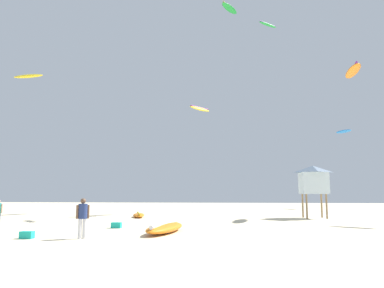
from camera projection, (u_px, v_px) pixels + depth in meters
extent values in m
plane|color=beige|center=(130.00, 259.00, 11.42)|extent=(120.00, 120.00, 0.00)
cylinder|color=silver|center=(80.00, 229.00, 16.40)|extent=(0.16, 0.16, 0.87)
cylinder|color=silver|center=(84.00, 229.00, 16.49)|extent=(0.16, 0.16, 0.87)
cylinder|color=navy|center=(83.00, 211.00, 16.54)|extent=(0.40, 0.40, 0.66)
cylinder|color=brown|center=(77.00, 212.00, 16.43)|extent=(0.12, 0.12, 0.60)
cylinder|color=brown|center=(88.00, 212.00, 16.65)|extent=(0.12, 0.12, 0.60)
sphere|color=brown|center=(83.00, 201.00, 16.60)|extent=(0.24, 0.24, 0.24)
cylinder|color=tan|center=(2.00, 209.00, 22.01)|extent=(0.11, 0.11, 0.55)
ellipsoid|color=orange|center=(165.00, 228.00, 18.79)|extent=(1.95, 4.64, 0.47)
cylinder|color=white|center=(165.00, 224.00, 18.82)|extent=(0.84, 4.12, 0.20)
ellipsoid|color=orange|center=(139.00, 215.00, 30.17)|extent=(1.79, 3.31, 0.37)
cylinder|color=yellow|center=(139.00, 213.00, 30.18)|extent=(0.98, 2.85, 0.14)
cylinder|color=#8C704C|center=(322.00, 206.00, 29.97)|extent=(0.14, 0.14, 1.90)
cylinder|color=#8C704C|center=(327.00, 206.00, 28.49)|extent=(0.14, 0.14, 1.90)
cylinder|color=#8C704C|center=(303.00, 206.00, 30.10)|extent=(0.14, 0.14, 1.90)
cylinder|color=#8C704C|center=(307.00, 206.00, 28.62)|extent=(0.14, 0.14, 1.90)
cube|color=silver|center=(313.00, 183.00, 29.53)|extent=(2.00, 2.00, 1.70)
pyramid|color=slate|center=(313.00, 169.00, 29.67)|extent=(2.30, 2.30, 0.55)
cube|color=#19B29E|center=(27.00, 235.00, 16.43)|extent=(0.56, 0.36, 0.32)
cube|color=#19B29E|center=(116.00, 225.00, 21.23)|extent=(0.56, 0.36, 0.32)
ellipsoid|color=orange|center=(353.00, 71.00, 32.58)|extent=(1.82, 4.18, 0.64)
cylinder|color=purple|center=(353.00, 69.00, 32.60)|extent=(0.77, 3.70, 0.18)
ellipsoid|color=green|center=(229.00, 8.00, 46.20)|extent=(2.50, 3.51, 0.37)
cylinder|color=yellow|center=(229.00, 7.00, 46.22)|extent=(1.65, 2.87, 0.15)
ellipsoid|color=yellow|center=(28.00, 76.00, 47.24)|extent=(4.28, 1.78, 0.64)
ellipsoid|color=green|center=(268.00, 25.00, 41.17)|extent=(2.46, 2.25, 0.49)
cylinder|color=purple|center=(268.00, 24.00, 41.18)|extent=(1.88, 1.62, 0.11)
ellipsoid|color=blue|center=(344.00, 131.00, 49.34)|extent=(1.87, 2.73, 0.46)
ellipsoid|color=yellow|center=(200.00, 109.00, 38.01)|extent=(2.39, 2.72, 0.67)
cylinder|color=purple|center=(200.00, 107.00, 38.03)|extent=(1.71, 2.11, 0.12)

